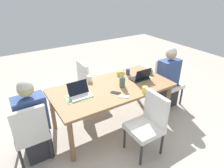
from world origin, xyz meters
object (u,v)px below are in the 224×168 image
chair_head_left_left_mid (167,80)px  flower_vase (122,80)px  chair_head_right_left_near (30,131)px  phone_black (116,93)px  chair_far_right_near (149,122)px  person_head_left_left_mid (167,80)px  dining_table (112,91)px  coffee_mug_centre_left (119,73)px  laptop_head_left_left_mid (141,77)px  coffee_mug_near_left (90,79)px  chair_near_left_far (89,81)px  phone_silver (124,96)px  person_head_right_left_near (33,124)px  laptop_head_right_left_near (80,93)px  coffee_mug_near_right (128,72)px  coffee_mug_centre_right (145,89)px  coffee_mug_far_left (150,72)px

chair_head_left_left_mid → flower_vase: (1.18, 0.13, 0.35)m
chair_head_right_left_near → phone_black: 1.29m
chair_far_right_near → person_head_left_left_mid: bearing=-146.7°
dining_table → coffee_mug_centre_left: size_ratio=24.41×
laptop_head_left_left_mid → coffee_mug_near_left: size_ratio=2.93×
chair_near_left_far → chair_far_right_near: 1.60m
chair_head_right_left_near → coffee_mug_near_left: chair_head_right_left_near is taller
coffee_mug_centre_left → phone_silver: (0.36, 0.66, -0.04)m
laptop_head_left_left_mid → chair_far_right_near: bearing=59.2°
person_head_right_left_near → chair_head_left_left_mid: size_ratio=1.33×
dining_table → laptop_head_right_left_near: bearing=-1.0°
person_head_right_left_near → phone_black: 1.24m
person_head_right_left_near → laptop_head_left_left_mid: size_ratio=3.73×
dining_table → coffee_mug_near_right: (-0.50, -0.26, 0.13)m
flower_vase → coffee_mug_centre_left: 0.43m
coffee_mug_centre_left → phone_black: size_ratio=0.53×
coffee_mug_centre_right → person_head_right_left_near: bearing=-13.5°
coffee_mug_far_left → coffee_mug_near_right: bearing=-30.1°
person_head_left_left_mid → flower_vase: 1.16m
coffee_mug_near_left → flower_vase: bearing=129.6°
coffee_mug_near_left → chair_near_left_far: bearing=-112.7°
person_head_left_left_mid → coffee_mug_near_left: (1.48, -0.39, 0.26)m
person_head_left_left_mid → laptop_head_left_left_mid: (0.71, 0.01, 0.25)m
flower_vase → coffee_mug_far_left: flower_vase is taller
flower_vase → coffee_mug_far_left: 0.73m
laptop_head_left_left_mid → coffee_mug_centre_right: 0.44m
chair_near_left_far → laptop_head_left_left_mid: laptop_head_left_left_mid is taller
chair_head_left_left_mid → coffee_mug_far_left: bearing=-0.3°
chair_near_left_far → laptop_head_right_left_near: laptop_head_right_left_near is taller
dining_table → phone_silver: size_ratio=13.02×
coffee_mug_centre_left → laptop_head_left_left_mid: bearing=122.2°
coffee_mug_near_right → coffee_mug_far_left: coffee_mug_near_right is taller
chair_head_left_left_mid → laptop_head_right_left_near: bearing=1.2°
person_head_right_left_near → chair_head_left_left_mid: (-2.59, -0.08, -0.03)m
chair_head_right_left_near → phone_black: chair_head_right_left_near is taller
dining_table → coffee_mug_centre_left: (-0.34, -0.31, 0.11)m
flower_vase → person_head_left_left_mid: bearing=-177.4°
coffee_mug_near_left → coffee_mug_far_left: size_ratio=1.23×
chair_near_left_far → coffee_mug_near_left: bearing=67.3°
person_head_right_left_near → person_head_left_left_mid: (-2.53, -0.00, 0.00)m
chair_head_left_left_mid → coffee_mug_near_left: 1.60m
chair_head_right_left_near → chair_head_left_left_mid: 2.66m
chair_head_right_left_near → coffee_mug_centre_left: (-1.67, -0.41, 0.27)m
chair_far_right_near → coffee_mug_far_left: size_ratio=10.15×
coffee_mug_centre_right → phone_silver: size_ratio=0.61×
person_head_right_left_near → chair_near_left_far: person_head_right_left_near is taller
laptop_head_right_left_near → laptop_head_left_left_mid: bearing=177.5°
chair_far_right_near → coffee_mug_centre_right: chair_far_right_near is taller
coffee_mug_near_left → coffee_mug_centre_right: (-0.55, 0.78, -0.01)m
phone_silver → person_head_right_left_near: bearing=-153.2°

